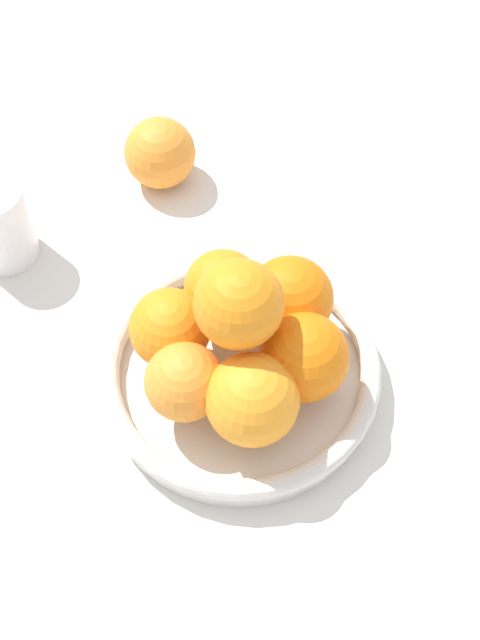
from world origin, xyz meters
The scene contains 4 objects.
ground_plane centered at (0.00, 0.00, 0.00)m, with size 4.00×4.00×0.00m, color silver.
fruit_bowl centered at (0.00, 0.00, 0.02)m, with size 0.26×0.26×0.04m.
orange_pile centered at (0.00, 0.00, 0.08)m, with size 0.19×0.19×0.14m.
stray_orange centered at (-0.24, -0.14, 0.04)m, with size 0.08×0.08×0.08m, color orange.
Camera 1 is at (0.41, 0.08, 0.72)m, focal length 50.00 mm.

